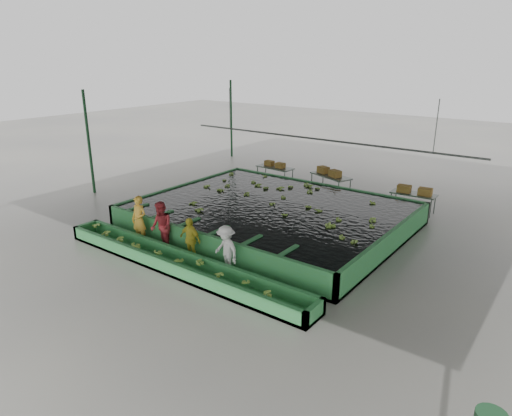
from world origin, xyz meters
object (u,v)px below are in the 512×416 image
Objects in this scene: worker_c at (190,239)px; worker_d at (226,250)px; flotation_tank at (271,215)px; packing_table_right at (412,203)px; packing_table_mid at (330,185)px; box_stack_mid at (329,175)px; box_stack_left at (275,167)px; packing_table_left at (275,175)px; worker_a at (139,220)px; sorting_trough at (178,263)px; box_stack_right at (414,194)px; worker_b at (161,227)px.

worker_c is 1.56m from worker_d.
packing_table_right is (3.98, 5.02, -0.02)m from flotation_tank.
worker_c is 10.24m from packing_table_right.
flotation_tank is 4.32m from worker_c.
box_stack_mid is (-0.12, 0.01, 0.49)m from packing_table_mid.
box_stack_left is 0.84× the size of box_stack_mid.
packing_table_left is 1.07× the size of packing_table_right.
worker_a is 9.61m from packing_table_left.
worker_d is 1.08× the size of box_stack_mid.
sorting_trough is 8.16× the size of box_stack_left.
packing_table_mid is at bearing 91.55° from flotation_tank.
worker_a is 9.64m from box_stack_left.
packing_table_left is at bearing 177.71° from box_stack_right.
worker_b is at bearing -121.29° from box_stack_right.
worker_d is at bearing 22.61° from worker_b.
packing_table_mid is at bearing 176.72° from packing_table_right.
box_stack_left is at bearing 129.84° from worker_d.
packing_table_right is (2.67, 9.32, -0.35)m from worker_d.
worker_d is (1.32, 0.80, 0.53)m from sorting_trough.
box_stack_mid is at bearing 92.81° from flotation_tank.
sorting_trough is at bearing -135.44° from worker_d.
worker_d is at bearing -72.99° from flotation_tank.
worker_d is (4.10, 0.00, -0.09)m from worker_a.
worker_c reaches higher than box_stack_mid.
worker_a is at bearing -157.39° from worker_b.
box_stack_mid reaches higher than flotation_tank.
box_stack_left is at bearing 108.54° from sorting_trough.
packing_table_left is 3.24m from box_stack_mid.
flotation_tank is 5.10m from sorting_trough.
worker_a reaches higher than packing_table_left.
worker_a is 9.92m from packing_table_mid.
worker_c is 9.56m from packing_table_mid.
box_stack_right is at bearing 51.10° from flotation_tank.
worker_d reaches higher than packing_table_mid.
box_stack_left is 7.52m from box_stack_right.
worker_b is at bearing -78.99° from box_stack_left.
worker_a is 11.53m from packing_table_right.
packing_table_mid is at bearing 90.79° from sorting_trough.
worker_d is 9.67m from box_stack_right.
worker_b reaches higher than packing_table_right.
flotation_tank is at bearing 120.27° from worker_d.
packing_table_mid reaches higher than packing_table_left.
packing_table_left is 1.64× the size of box_stack_left.
flotation_tank is at bearing -87.19° from box_stack_mid.
packing_table_left is (-0.67, 9.58, -0.42)m from worker_a.
packing_table_right is at bearing -2.01° from packing_table_left.
worker_c is 1.22× the size of box_stack_left.
packing_table_mid is (0.10, 9.56, -0.26)m from worker_c.
flotation_tank is at bearing 90.00° from sorting_trough.
packing_table_left is at bearing 88.41° from worker_a.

